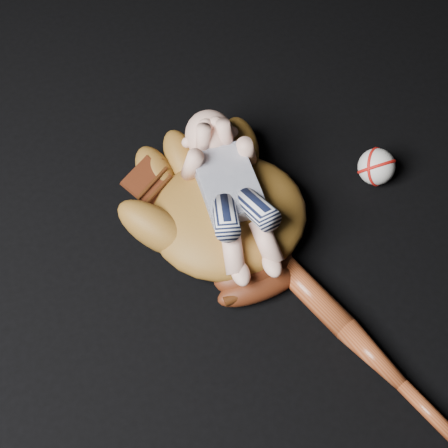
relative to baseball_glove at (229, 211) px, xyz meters
The scene contains 4 objects.
baseball_glove is the anchor object (origin of this frame).
newborn_baby 0.06m from the baseball_glove, ahead, with size 0.17×0.37×0.15m, color #EAAF97, non-canonical shape.
baseball_bat 0.34m from the baseball_glove, 63.98° to the right, with size 0.05×0.50×0.05m, color brown, non-canonical shape.
baseball 0.34m from the baseball_glove, ahead, with size 0.08×0.08×0.08m, color silver.
Camera 1 is at (-0.15, -0.47, 1.07)m, focal length 50.00 mm.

